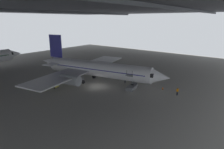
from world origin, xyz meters
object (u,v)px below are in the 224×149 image
Objects in this scene: boarding_stairs at (132,86)px; crew_worker_near_nose at (177,91)px; airplane_main at (95,69)px; crew_worker_by_stairs at (125,79)px; traffic_cone_orange at (163,88)px; baggage_tug at (53,85)px.

crew_worker_near_nose is at bearing -74.62° from boarding_stairs.
airplane_main is at bearing 97.98° from boarding_stairs.
crew_worker_by_stairs is 2.76× the size of traffic_cone_orange.
airplane_main is 21.43× the size of crew_worker_near_nose.
crew_worker_by_stairs is (2.47, 3.47, 0.22)m from boarding_stairs.
crew_worker_near_nose is 0.66× the size of baggage_tug.
crew_worker_by_stairs is at bearing 90.12° from crew_worker_near_nose.
baggage_tug is at bearing 125.01° from boarding_stairs.
airplane_main is at bearing -28.94° from baggage_tug.
airplane_main reaches higher than boarding_stairs.
baggage_tug is at bearing 118.15° from crew_worker_near_nose.
airplane_main is at bearing 101.65° from crew_worker_near_nose.
crew_worker_by_stairs is at bearing -57.70° from airplane_main.
airplane_main is 7.56× the size of boarding_stairs.
crew_worker_by_stairs is at bearing 99.20° from traffic_cone_orange.
baggage_tug is (-12.48, 10.81, -0.42)m from crew_worker_by_stairs.
boarding_stairs is 17.45m from baggage_tug.
crew_worker_by_stairs is 0.68× the size of baggage_tug.
traffic_cone_orange is at bearing 68.91° from crew_worker_near_nose.
traffic_cone_orange is (1.44, -8.89, -0.65)m from crew_worker_by_stairs.
airplane_main is 10.31m from baggage_tug.
airplane_main is 16.10m from traffic_cone_orange.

